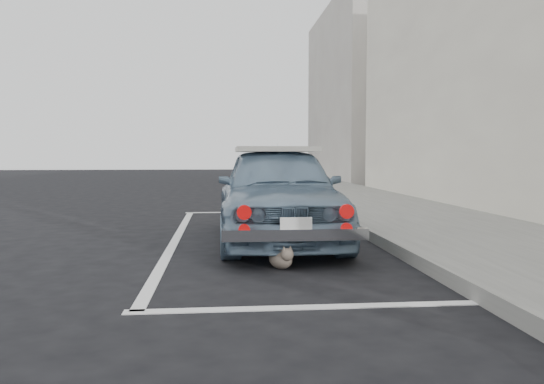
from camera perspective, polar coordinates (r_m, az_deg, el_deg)
The scene contains 8 objects.
ground at distance 4.71m, azimuth -2.33°, elevation -10.77°, with size 80.00×80.00×0.00m, color black.
sidewalk at distance 7.48m, azimuth 22.13°, elevation -4.95°, with size 2.80×40.00×0.15m, color slate.
building_far at distance 25.57m, azimuth 9.71°, elevation 10.23°, with size 3.50×10.00×8.00m, color #AEA59E.
pline_rear at distance 4.29m, azimuth 4.89°, elevation -12.23°, with size 3.00×0.12×0.01m, color silver.
pline_front at distance 11.14m, azimuth -1.57°, elevation -2.17°, with size 3.00×0.12×0.01m, color silver.
pline_side at distance 7.67m, azimuth -10.31°, elevation -5.04°, with size 0.12×7.00×0.01m, color silver.
retro_coupe at distance 7.38m, azimuth 0.55°, elevation 0.01°, with size 1.63×4.01×1.36m.
cat at distance 5.62m, azimuth 1.02°, elevation -7.05°, with size 0.32×0.49×0.27m.
Camera 1 is at (-0.24, -4.55, 1.20)m, focal length 35.00 mm.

